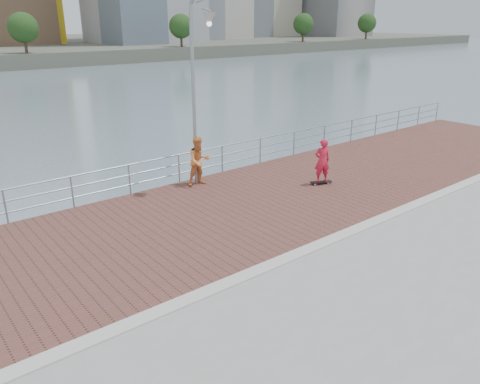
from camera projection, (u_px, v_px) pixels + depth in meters
water at (285, 323)px, 12.96m from camera, size 400.00×400.00×0.00m
brick_lane at (209, 216)px, 14.89m from camera, size 40.00×6.80×0.02m
curb at (288, 258)px, 12.26m from camera, size 40.00×0.40×0.06m
guardrail at (155, 170)px, 17.14m from camera, size 39.06×0.06×1.13m
street_lamp at (200, 61)px, 15.94m from camera, size 0.47×1.37×6.44m
skateboard at (321, 182)px, 17.75m from camera, size 0.85×0.54×0.10m
skateboarder at (322, 161)px, 17.45m from camera, size 0.72×0.62×1.67m
bystander at (199, 161)px, 17.38m from camera, size 0.99×0.83×1.85m
shoreline_trees at (106, 27)px, 84.16m from camera, size 169.51×5.12×6.83m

